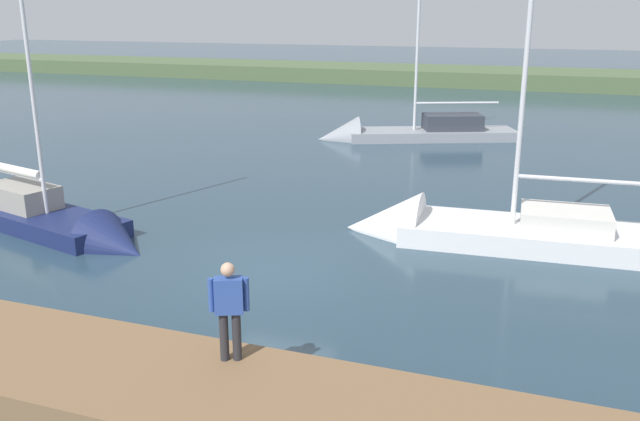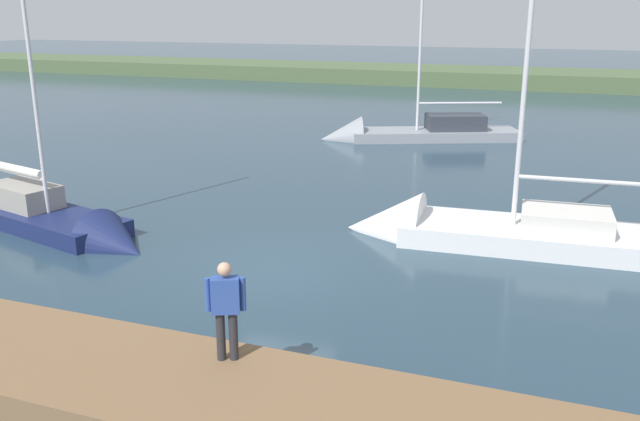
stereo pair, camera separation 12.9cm
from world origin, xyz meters
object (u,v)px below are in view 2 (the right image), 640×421
Objects in this scene: sailboat_near_dock at (405,136)px; person_on_dock at (226,305)px; sailboat_far_right at (60,228)px; sailboat_inner_slip at (477,237)px.

person_on_dock is (-2.44, 22.12, 1.30)m from sailboat_near_dock.
sailboat_inner_slip reaches higher than sailboat_far_right.
sailboat_far_right is 11.16m from sailboat_inner_slip.
sailboat_inner_slip is at bearing 87.82° from sailboat_near_dock.
sailboat_far_right is 17.52m from sailboat_near_dock.
person_on_dock is at bearing -19.88° from sailboat_far_right.
sailboat_near_dock is 14.41m from sailboat_inner_slip.
sailboat_near_dock reaches higher than sailboat_far_right.
sailboat_near_dock is at bearing -72.55° from sailboat_inner_slip.
sailboat_inner_slip is 6.60× the size of person_on_dock.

